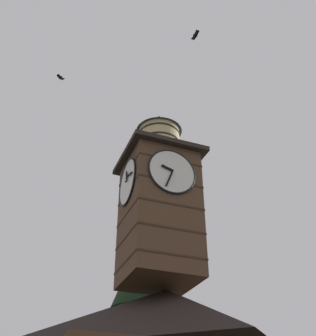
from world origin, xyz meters
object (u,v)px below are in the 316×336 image
clock_tower (159,200)px  flying_bird_high (195,35)px  moon (156,300)px  flying_bird_low (61,77)px

clock_tower → flying_bird_high: size_ratio=13.43×
clock_tower → moon: 35.97m
flying_bird_low → flying_bird_high: bearing=154.4°
moon → flying_bird_high: (11.45, 36.16, 4.58)m
clock_tower → moon: moon is taller
flying_bird_high → flying_bird_low: 8.26m
clock_tower → flying_bird_high: flying_bird_high is taller
clock_tower → flying_bird_high: (-1.19, 2.89, 9.85)m
flying_bird_high → clock_tower: bearing=-67.7°
flying_bird_low → moon: bearing=-119.3°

